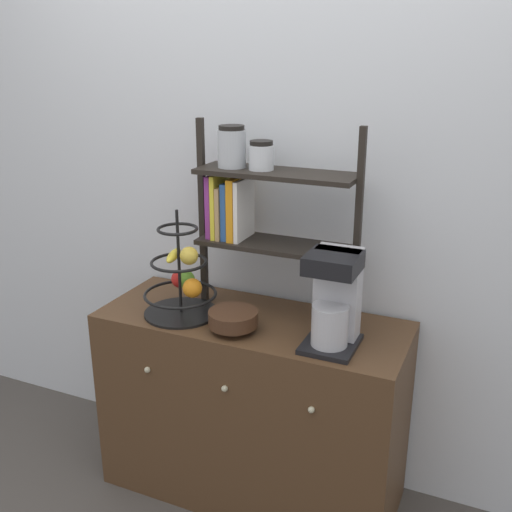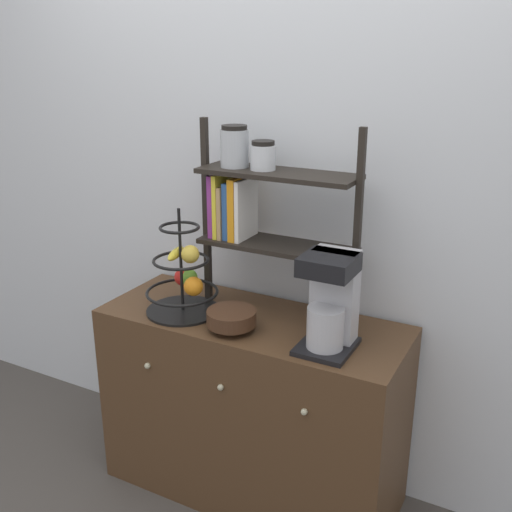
# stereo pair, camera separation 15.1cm
# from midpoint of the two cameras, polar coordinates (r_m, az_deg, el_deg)

# --- Properties ---
(wall_back) EXTENTS (7.00, 0.05, 2.60)m
(wall_back) POSITION_cam_midpoint_polar(r_m,az_deg,el_deg) (2.42, 4.57, 7.39)
(wall_back) COLOR silver
(wall_back) RESTS_ON ground_plane
(sideboard) EXTENTS (1.21, 0.49, 0.80)m
(sideboard) POSITION_cam_midpoint_polar(r_m,az_deg,el_deg) (2.53, 1.39, -14.19)
(sideboard) COLOR #4C331E
(sideboard) RESTS_ON ground_plane
(coffee_maker) EXTENTS (0.18, 0.22, 0.35)m
(coffee_maker) POSITION_cam_midpoint_polar(r_m,az_deg,el_deg) (2.09, 9.19, -4.30)
(coffee_maker) COLOR black
(coffee_maker) RESTS_ON sideboard
(fruit_stand) EXTENTS (0.29, 0.29, 0.43)m
(fruit_stand) POSITION_cam_midpoint_polar(r_m,az_deg,el_deg) (2.36, -5.06, -2.26)
(fruit_stand) COLOR black
(fruit_stand) RESTS_ON sideboard
(wooden_bowl) EXTENTS (0.19, 0.19, 0.08)m
(wooden_bowl) POSITION_cam_midpoint_polar(r_m,az_deg,el_deg) (2.23, -0.41, -6.01)
(wooden_bowl) COLOR #422819
(wooden_bowl) RESTS_ON sideboard
(shelf_hutch) EXTENTS (0.65, 0.20, 0.75)m
(shelf_hutch) POSITION_cam_midpoint_polar(r_m,az_deg,el_deg) (2.28, 1.70, 5.62)
(shelf_hutch) COLOR black
(shelf_hutch) RESTS_ON sideboard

